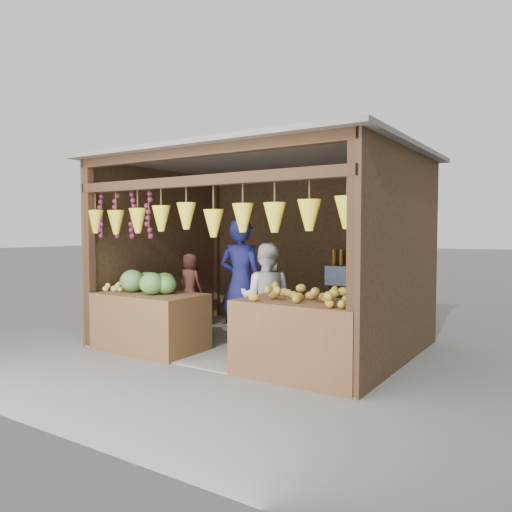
{
  "coord_description": "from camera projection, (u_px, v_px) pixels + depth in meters",
  "views": [
    {
      "loc": [
        3.76,
        -5.96,
        1.63
      ],
      "look_at": [
        -0.06,
        -0.1,
        1.26
      ],
      "focal_mm": 35.0,
      "sensor_mm": 36.0,
      "label": 1
    }
  ],
  "objects": [
    {
      "name": "ground",
      "position": [
        263.0,
        344.0,
        7.12
      ],
      "size": [
        80.0,
        80.0,
        0.0
      ],
      "primitive_type": "plane",
      "color": "#514F49",
      "rests_on": "ground"
    },
    {
      "name": "stall_structure",
      "position": [
        260.0,
        227.0,
        7.02
      ],
      "size": [
        4.3,
        3.3,
        2.66
      ],
      "color": "slate",
      "rests_on": "ground"
    },
    {
      "name": "back_shelf",
      "position": [
        366.0,
        280.0,
        7.58
      ],
      "size": [
        1.25,
        0.32,
        1.32
      ],
      "color": "#382314",
      "rests_on": "ground"
    },
    {
      "name": "counter_left",
      "position": [
        150.0,
        322.0,
        6.76
      ],
      "size": [
        1.45,
        0.85,
        0.77
      ],
      "primitive_type": "cube",
      "color": "#4E361A",
      "rests_on": "ground"
    },
    {
      "name": "counter_right",
      "position": [
        304.0,
        339.0,
        5.52
      ],
      "size": [
        1.49,
        0.85,
        0.85
      ],
      "primitive_type": "cube",
      "color": "#4B2C19",
      "rests_on": "ground"
    },
    {
      "name": "stool",
      "position": [
        190.0,
        321.0,
        8.13
      ],
      "size": [
        0.31,
        0.31,
        0.29
      ],
      "primitive_type": "cube",
      "color": "black",
      "rests_on": "ground"
    },
    {
      "name": "man_standing",
      "position": [
        241.0,
        283.0,
        6.92
      ],
      "size": [
        0.7,
        0.51,
        1.79
      ],
      "primitive_type": "imported",
      "rotation": [
        0.0,
        0.0,
        3.27
      ],
      "color": "#131547",
      "rests_on": "ground"
    },
    {
      "name": "woman_standing",
      "position": [
        266.0,
        298.0,
        6.59
      ],
      "size": [
        0.86,
        0.77,
        1.46
      ],
      "primitive_type": "imported",
      "rotation": [
        0.0,
        0.0,
        3.5
      ],
      "color": "silver",
      "rests_on": "ground"
    },
    {
      "name": "vendor_seated",
      "position": [
        190.0,
        283.0,
        8.1
      ],
      "size": [
        0.5,
        0.36,
        0.96
      ],
      "primitive_type": "imported",
      "rotation": [
        0.0,
        0.0,
        3.01
      ],
      "color": "brown",
      "rests_on": "stool"
    },
    {
      "name": "melon_pile",
      "position": [
        150.0,
        281.0,
        6.81
      ],
      "size": [
        1.0,
        0.5,
        0.32
      ],
      "primitive_type": null,
      "color": "#165318",
      "rests_on": "counter_left"
    },
    {
      "name": "tanfruit_pile",
      "position": [
        118.0,
        286.0,
        7.02
      ],
      "size": [
        0.34,
        0.4,
        0.13
      ],
      "primitive_type": null,
      "color": "tan",
      "rests_on": "counter_left"
    },
    {
      "name": "mango_pile",
      "position": [
        310.0,
        292.0,
        5.39
      ],
      "size": [
        1.4,
        0.64,
        0.22
      ],
      "primitive_type": null,
      "color": "#B86018",
      "rests_on": "counter_right"
    }
  ]
}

